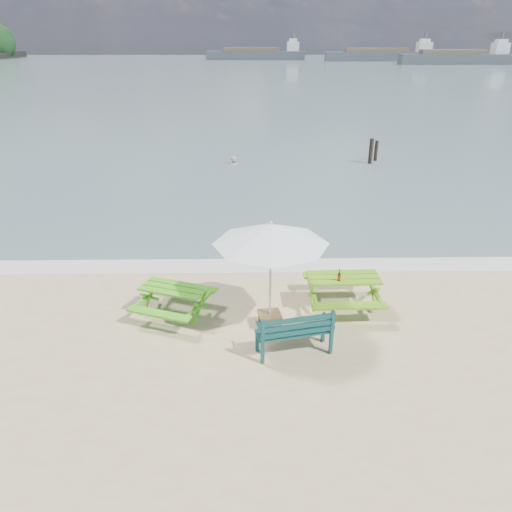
{
  "coord_description": "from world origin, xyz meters",
  "views": [
    {
      "loc": [
        -0.48,
        -7.59,
        5.69
      ],
      "look_at": [
        -0.29,
        3.0,
        1.0
      ],
      "focal_mm": 35.0,
      "sensor_mm": 36.0,
      "label": 1
    }
  ],
  "objects_px": {
    "picnic_table_left": "(174,302)",
    "patio_umbrella": "(271,234)",
    "swimmer": "(234,173)",
    "beer_bottle": "(339,277)",
    "picnic_table_right": "(343,292)",
    "side_table": "(270,319)",
    "park_bench": "(294,340)"
  },
  "relations": [
    {
      "from": "patio_umbrella",
      "to": "swimmer",
      "type": "xyz_separation_m",
      "value": [
        -1.13,
        14.73,
        -2.55
      ]
    },
    {
      "from": "picnic_table_left",
      "to": "patio_umbrella",
      "type": "xyz_separation_m",
      "value": [
        2.08,
        -0.51,
        1.79
      ]
    },
    {
      "from": "park_bench",
      "to": "side_table",
      "type": "height_order",
      "value": "park_bench"
    },
    {
      "from": "park_bench",
      "to": "patio_umbrella",
      "type": "bearing_deg",
      "value": 114.02
    },
    {
      "from": "picnic_table_right",
      "to": "beer_bottle",
      "type": "bearing_deg",
      "value": -126.39
    },
    {
      "from": "patio_umbrella",
      "to": "beer_bottle",
      "type": "xyz_separation_m",
      "value": [
        1.54,
        0.61,
        -1.26
      ]
    },
    {
      "from": "picnic_table_right",
      "to": "patio_umbrella",
      "type": "distance_m",
      "value": 2.56
    },
    {
      "from": "side_table",
      "to": "beer_bottle",
      "type": "bearing_deg",
      "value": 21.68
    },
    {
      "from": "side_table",
      "to": "patio_umbrella",
      "type": "distance_m",
      "value": 1.95
    },
    {
      "from": "beer_bottle",
      "to": "picnic_table_left",
      "type": "bearing_deg",
      "value": -178.38
    },
    {
      "from": "picnic_table_left",
      "to": "picnic_table_right",
      "type": "height_order",
      "value": "picnic_table_right"
    },
    {
      "from": "park_bench",
      "to": "swimmer",
      "type": "height_order",
      "value": "park_bench"
    },
    {
      "from": "side_table",
      "to": "picnic_table_right",
      "type": "bearing_deg",
      "value": 25.62
    },
    {
      "from": "patio_umbrella",
      "to": "beer_bottle",
      "type": "bearing_deg",
      "value": 21.68
    },
    {
      "from": "picnic_table_left",
      "to": "swimmer",
      "type": "bearing_deg",
      "value": 86.16
    },
    {
      "from": "park_bench",
      "to": "patio_umbrella",
      "type": "height_order",
      "value": "patio_umbrella"
    },
    {
      "from": "park_bench",
      "to": "side_table",
      "type": "distance_m",
      "value": 1.06
    },
    {
      "from": "picnic_table_right",
      "to": "patio_umbrella",
      "type": "bearing_deg",
      "value": -154.38
    },
    {
      "from": "swimmer",
      "to": "patio_umbrella",
      "type": "bearing_deg",
      "value": -85.62
    },
    {
      "from": "picnic_table_left",
      "to": "beer_bottle",
      "type": "distance_m",
      "value": 3.66
    },
    {
      "from": "patio_umbrella",
      "to": "picnic_table_left",
      "type": "bearing_deg",
      "value": 166.23
    },
    {
      "from": "picnic_table_right",
      "to": "beer_bottle",
      "type": "distance_m",
      "value": 0.54
    },
    {
      "from": "picnic_table_left",
      "to": "side_table",
      "type": "xyz_separation_m",
      "value": [
        2.08,
        -0.51,
        -0.17
      ]
    },
    {
      "from": "patio_umbrella",
      "to": "beer_bottle",
      "type": "relative_size",
      "value": 9.77
    },
    {
      "from": "swimmer",
      "to": "picnic_table_right",
      "type": "bearing_deg",
      "value": -78.57
    },
    {
      "from": "park_bench",
      "to": "patio_umbrella",
      "type": "relative_size",
      "value": 0.58
    },
    {
      "from": "beer_bottle",
      "to": "swimmer",
      "type": "height_order",
      "value": "beer_bottle"
    },
    {
      "from": "picnic_table_left",
      "to": "patio_umbrella",
      "type": "bearing_deg",
      "value": -13.77
    },
    {
      "from": "patio_umbrella",
      "to": "side_table",
      "type": "bearing_deg",
      "value": -87.32
    },
    {
      "from": "picnic_table_left",
      "to": "side_table",
      "type": "height_order",
      "value": "picnic_table_left"
    },
    {
      "from": "picnic_table_left",
      "to": "park_bench",
      "type": "height_order",
      "value": "park_bench"
    },
    {
      "from": "swimmer",
      "to": "side_table",
      "type": "bearing_deg",
      "value": -85.62
    }
  ]
}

